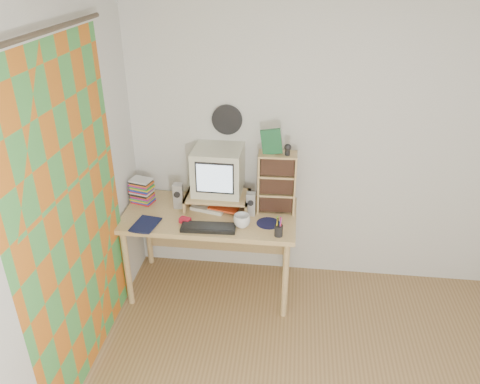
% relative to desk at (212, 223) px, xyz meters
% --- Properties ---
extents(back_wall, '(3.50, 0.00, 3.50)m').
position_rel_desk_xyz_m(back_wall, '(1.03, 0.31, 0.63)').
color(back_wall, silver).
rests_on(back_wall, floor).
extents(left_wall, '(0.00, 3.50, 3.50)m').
position_rel_desk_xyz_m(left_wall, '(-0.72, -1.44, 0.63)').
color(left_wall, silver).
rests_on(left_wall, floor).
extents(curtain, '(0.00, 2.20, 2.20)m').
position_rel_desk_xyz_m(curtain, '(-0.68, -0.96, 0.53)').
color(curtain, '#C5661B').
rests_on(curtain, left_wall).
extents(wall_disc, '(0.25, 0.02, 0.25)m').
position_rel_desk_xyz_m(wall_disc, '(0.10, 0.29, 0.81)').
color(wall_disc, black).
rests_on(wall_disc, back_wall).
extents(desk, '(1.40, 0.70, 0.75)m').
position_rel_desk_xyz_m(desk, '(0.00, 0.00, 0.00)').
color(desk, '#DCAF76').
rests_on(desk, floor).
extents(monitor_riser, '(0.52, 0.30, 0.12)m').
position_rel_desk_xyz_m(monitor_riser, '(0.05, 0.04, 0.23)').
color(monitor_riser, tan).
rests_on(monitor_riser, desk).
extents(crt_monitor, '(0.40, 0.40, 0.37)m').
position_rel_desk_xyz_m(crt_monitor, '(0.05, 0.09, 0.44)').
color(crt_monitor, beige).
rests_on(crt_monitor, monitor_riser).
extents(speaker_left, '(0.08, 0.08, 0.21)m').
position_rel_desk_xyz_m(speaker_left, '(-0.27, 0.01, 0.24)').
color(speaker_left, '#A3A3A8').
rests_on(speaker_left, desk).
extents(speaker_right, '(0.07, 0.07, 0.19)m').
position_rel_desk_xyz_m(speaker_right, '(0.33, -0.04, 0.23)').
color(speaker_right, '#A3A3A8').
rests_on(speaker_right, desk).
extents(keyboard, '(0.42, 0.16, 0.03)m').
position_rel_desk_xyz_m(keyboard, '(0.03, -0.30, 0.15)').
color(keyboard, black).
rests_on(keyboard, desk).
extents(dvd_stack, '(0.20, 0.16, 0.24)m').
position_rel_desk_xyz_m(dvd_stack, '(-0.59, 0.05, 0.26)').
color(dvd_stack, brown).
rests_on(dvd_stack, desk).
extents(cd_rack, '(0.31, 0.17, 0.50)m').
position_rel_desk_xyz_m(cd_rack, '(0.53, 0.06, 0.39)').
color(cd_rack, tan).
rests_on(cd_rack, desk).
extents(mug, '(0.14, 0.14, 0.10)m').
position_rel_desk_xyz_m(mug, '(0.28, -0.24, 0.19)').
color(mug, white).
rests_on(mug, desk).
extents(diary, '(0.24, 0.19, 0.04)m').
position_rel_desk_xyz_m(diary, '(-0.55, -0.30, 0.16)').
color(diary, '#0F153A').
rests_on(diary, desk).
extents(mousepad, '(0.24, 0.24, 0.00)m').
position_rel_desk_xyz_m(mousepad, '(0.48, -0.17, 0.14)').
color(mousepad, black).
rests_on(mousepad, desk).
extents(pen_cup, '(0.07, 0.07, 0.13)m').
position_rel_desk_xyz_m(pen_cup, '(0.57, -0.33, 0.20)').
color(pen_cup, black).
rests_on(pen_cup, desk).
extents(papers, '(0.32, 0.27, 0.04)m').
position_rel_desk_xyz_m(papers, '(0.04, 0.03, 0.15)').
color(papers, silver).
rests_on(papers, desk).
extents(red_box, '(0.10, 0.08, 0.04)m').
position_rel_desk_xyz_m(red_box, '(-0.17, -0.23, 0.16)').
color(red_box, '#AE1228').
rests_on(red_box, desk).
extents(game_box, '(0.15, 0.03, 0.20)m').
position_rel_desk_xyz_m(game_box, '(0.48, 0.05, 0.73)').
color(game_box, '#18562F').
rests_on(game_box, cd_rack).
extents(webcam, '(0.06, 0.06, 0.09)m').
position_rel_desk_xyz_m(webcam, '(0.60, 0.04, 0.68)').
color(webcam, black).
rests_on(webcam, cd_rack).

